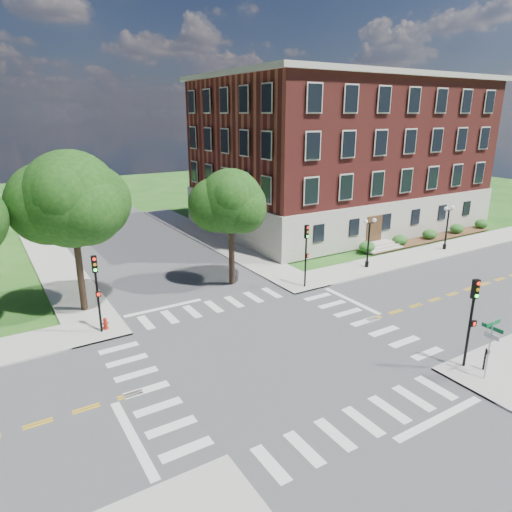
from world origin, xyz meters
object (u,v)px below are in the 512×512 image
traffic_signal_se (472,312)px  street_sign_pole (491,339)px  push_button_post (485,358)px  traffic_signal_ne (306,248)px  traffic_signal_nw (97,284)px  fire_hydrant (105,324)px  twin_lamp_east (447,225)px  twin_lamp_west (369,240)px

traffic_signal_se → street_sign_pole: size_ratio=1.55×
push_button_post → street_sign_pole: bearing=-145.1°
traffic_signal_ne → traffic_signal_nw: bearing=178.4°
traffic_signal_ne → fire_hydrant: (-14.77, 0.66, -2.72)m
traffic_signal_nw → street_sign_pole: 21.35m
twin_lamp_east → street_sign_pole: (-17.81, -15.65, -0.21)m
push_button_post → fire_hydrant: size_ratio=1.60×
traffic_signal_nw → traffic_signal_se: bearing=-42.6°
twin_lamp_west → fire_hydrant: 22.23m
traffic_signal_se → traffic_signal_ne: bearing=90.3°
traffic_signal_ne → push_button_post: bearing=-87.6°
twin_lamp_west → fire_hydrant: bearing=-179.3°
traffic_signal_nw → street_sign_pole: (14.96, -15.20, -0.88)m
traffic_signal_ne → push_button_post: traffic_signal_ne is taller
twin_lamp_west → street_sign_pole: size_ratio=1.36×
twin_lamp_west → traffic_signal_se: bearing=-116.8°
traffic_signal_nw → twin_lamp_west: bearing=1.2°
twin_lamp_east → push_button_post: 22.93m
traffic_signal_se → fire_hydrant: 20.70m
push_button_post → fire_hydrant: bearing=135.8°
traffic_signal_nw → twin_lamp_west: traffic_signal_nw is taller
push_button_post → fire_hydrant: push_button_post is taller
twin_lamp_west → twin_lamp_east: bearing=-0.1°
street_sign_pole → twin_lamp_east: bearing=41.3°
traffic_signal_ne → street_sign_pole: (-0.11, -14.76, -0.88)m
twin_lamp_west → twin_lamp_east: (10.33, -0.03, 0.00)m
traffic_signal_se → push_button_post: traffic_signal_se is taller
twin_lamp_west → fire_hydrant: size_ratio=5.64×
street_sign_pole → traffic_signal_nw: bearing=134.6°
traffic_signal_ne → twin_lamp_west: (7.36, 0.91, -0.66)m
traffic_signal_se → fire_hydrant: bearing=136.4°
traffic_signal_se → push_button_post: size_ratio=4.00×
street_sign_pole → push_button_post: bearing=34.9°
street_sign_pole → fire_hydrant: 21.36m
traffic_signal_se → fire_hydrant: size_ratio=6.40×
traffic_signal_se → twin_lamp_west: bearing=63.2°
street_sign_pole → traffic_signal_ne: bearing=89.6°
push_button_post → fire_hydrant: (-15.36, 14.94, -0.33)m
traffic_signal_se → street_sign_pole: (-0.19, -1.26, -0.88)m
traffic_signal_ne → traffic_signal_se: bearing=-89.7°
traffic_signal_nw → fire_hydrant: traffic_signal_nw is taller
twin_lamp_west → push_button_post: 16.72m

